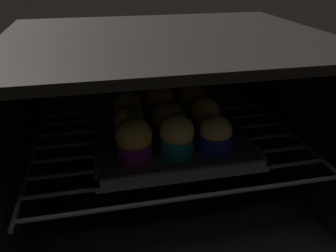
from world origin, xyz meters
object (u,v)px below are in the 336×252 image
object	(u,v)px
muffin_row0_col1	(176,136)
muffin_row1_col0	(130,124)
muffin_row1_col1	(169,120)
muffin_row1_col2	(205,116)
muffin_row0_col2	(216,135)
muffin_row2_col0	(128,109)
muffin_row2_col2	(193,103)
baking_tray	(168,137)
muffin_row0_col0	(134,140)
muffin_row2_col1	(161,104)

from	to	relation	value
muffin_row0_col1	muffin_row1_col0	bearing A→B (deg)	135.21
muffin_row1_col1	muffin_row1_col2	distance (cm)	7.55
muffin_row1_col1	muffin_row0_col1	bearing A→B (deg)	-92.88
muffin_row0_col2	muffin_row1_col2	distance (cm)	7.79
muffin_row2_col0	muffin_row2_col2	distance (cm)	14.56
baking_tray	muffin_row0_col1	distance (cm)	8.62
muffin_row0_col1	muffin_row1_col2	bearing A→B (deg)	43.68
muffin_row1_col0	muffin_row2_col2	xyz separation A→B (cm)	(15.11, 7.57, 0.22)
muffin_row0_col0	muffin_row0_col1	size ratio (longest dim) A/B	0.95
muffin_row0_col0	muffin_row1_col0	bearing A→B (deg)	89.91
muffin_row1_col0	muffin_row2_col1	xyz separation A→B (cm)	(7.80, 7.63, 0.48)
muffin_row0_col0	muffin_row2_col2	size ratio (longest dim) A/B	1.05
muffin_row0_col2	muffin_row2_col1	xyz separation A→B (cm)	(-7.35, 15.33, 0.58)
muffin_row2_col1	muffin_row2_col2	world-z (taller)	muffin_row2_col1
muffin_row0_col0	muffin_row1_col1	xyz separation A→B (cm)	(7.94, 7.46, -0.38)
muffin_row1_col1	muffin_row1_col2	size ratio (longest dim) A/B	0.98
muffin_row0_col1	muffin_row2_col1	size ratio (longest dim) A/B	1.01
muffin_row2_col0	muffin_row2_col2	xyz separation A→B (cm)	(14.56, -0.17, 0.31)
muffin_row1_col0	muffin_row1_col2	xyz separation A→B (cm)	(15.48, 0.07, 0.29)
muffin_row2_col0	muffin_row1_col0	bearing A→B (deg)	-94.04
baking_tray	muffin_row2_col0	world-z (taller)	muffin_row2_col0
muffin_row0_col1	muffin_row2_col0	distance (cm)	16.78
baking_tray	muffin_row2_col2	size ratio (longest dim) A/B	4.04
baking_tray	muffin_row0_col1	xyz separation A→B (cm)	(-0.20, -7.49, 4.25)
muffin_row0_col1	muffin_row1_col1	size ratio (longest dim) A/B	1.11
muffin_row0_col1	muffin_row2_col1	bearing A→B (deg)	89.05
muffin_row0_col0	muffin_row0_col2	bearing A→B (deg)	-1.01
muffin_row0_col0	muffin_row1_col0	xyz separation A→B (cm)	(0.01, 7.43, -0.44)
baking_tray	muffin_row2_col0	size ratio (longest dim) A/B	4.20
muffin_row0_col1	muffin_row1_col2	distance (cm)	10.96
muffin_row2_col0	muffin_row2_col2	world-z (taller)	muffin_row2_col2
baking_tray	muffin_row0_col0	world-z (taller)	muffin_row0_col0
muffin_row2_col0	muffin_row1_col2	bearing A→B (deg)	-27.19
muffin_row2_col0	muffin_row0_col2	bearing A→B (deg)	-46.60
muffin_row0_col2	muffin_row1_col1	xyz separation A→B (cm)	(-7.22, 7.73, 0.17)
muffin_row1_col1	muffin_row2_col2	bearing A→B (deg)	46.43
muffin_row0_col0	muffin_row1_col2	world-z (taller)	muffin_row0_col0
baking_tray	muffin_row1_col2	bearing A→B (deg)	0.57
muffin_row1_col1	muffin_row1_col2	world-z (taller)	muffin_row1_col2
baking_tray	muffin_row2_col0	bearing A→B (deg)	132.94
muffin_row0_col0	muffin_row1_col1	world-z (taller)	muffin_row0_col0
muffin_row1_col1	muffin_row2_col1	xyz separation A→B (cm)	(-0.13, 7.60, 0.42)
muffin_row0_col0	muffin_row0_col1	xyz separation A→B (cm)	(7.56, -0.06, 0.00)
baking_tray	muffin_row1_col0	distance (cm)	8.64
muffin_row0_col1	muffin_row0_col2	world-z (taller)	muffin_row0_col1
muffin_row2_col0	baking_tray	bearing A→B (deg)	-47.06
muffin_row0_col2	muffin_row2_col0	world-z (taller)	muffin_row2_col0
muffin_row1_col1	muffin_row2_col0	distance (cm)	10.68
baking_tray	muffin_row0_col0	bearing A→B (deg)	-136.28
muffin_row1_col0	muffin_row2_col1	bearing A→B (deg)	44.36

